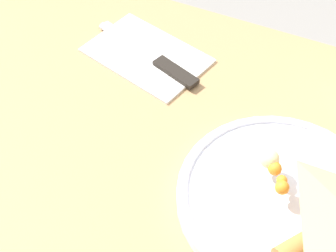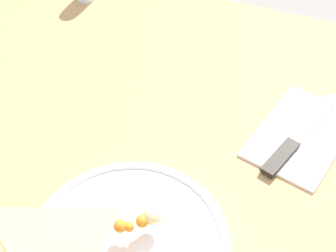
# 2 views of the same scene
# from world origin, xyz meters

# --- Properties ---
(plate_pizza) EXTENTS (0.23, 0.23, 0.05)m
(plate_pizza) POSITION_xyz_m (-0.05, -0.08, 0.75)
(plate_pizza) COLOR white
(plate_pizza) RESTS_ON dining_table
(napkin_folded) EXTENTS (0.19, 0.15, 0.00)m
(napkin_folded) POSITION_xyz_m (0.20, -0.24, 0.73)
(napkin_folded) COLOR white
(napkin_folded) RESTS_ON dining_table
(butter_knife) EXTENTS (0.19, 0.08, 0.01)m
(butter_knife) POSITION_xyz_m (0.19, -0.24, 0.74)
(butter_knife) COLOR black
(butter_knife) RESTS_ON napkin_folded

